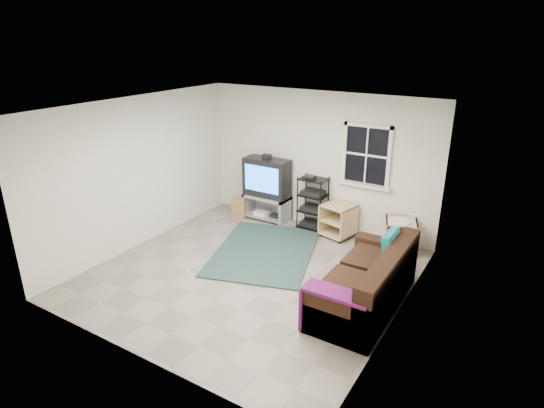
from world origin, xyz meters
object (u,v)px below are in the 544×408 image
Objects in this scene: av_rack at (313,206)px; sofa at (367,285)px; tv_unit at (267,184)px; side_table_left at (340,219)px; side_table_right at (400,233)px.

av_rack is 2.71m from sofa.
tv_unit is 1.30× the size of av_rack.
side_table_left is 2.32m from sofa.
av_rack reaches higher than side_table_right.
side_table_left reaches higher than side_table_right.
side_table_left is (0.58, -0.03, -0.12)m from av_rack.
tv_unit reaches higher than side_table_right.
tv_unit reaches higher than side_table_left.
tv_unit is at bearing 145.55° from sofa.
side_table_left is 0.97× the size of side_table_right.
av_rack is at bearing 176.69° from side_table_left.
side_table_right is (1.71, -0.04, -0.12)m from av_rack.
tv_unit is 3.46m from sofa.
tv_unit reaches higher than sofa.
sofa reaches higher than side_table_right.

